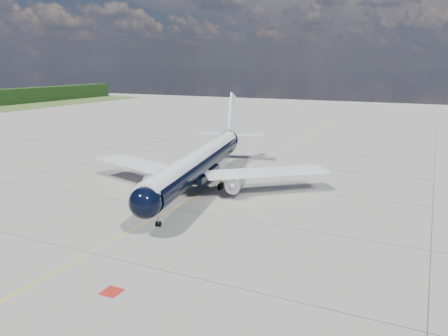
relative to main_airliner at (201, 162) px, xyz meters
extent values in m
plane|color=gray|center=(1.28, 9.99, -4.04)|extent=(320.00, 320.00, 0.00)
cube|color=yellow|center=(1.28, 4.99, -4.04)|extent=(0.16, 160.00, 0.01)
cube|color=maroon|center=(8.08, -30.01, -4.04)|extent=(1.60, 1.60, 0.01)
cylinder|color=black|center=(0.25, -1.23, -0.18)|extent=(10.33, 34.97, 3.50)
sphere|color=black|center=(3.88, -19.27, -0.18)|extent=(4.12, 4.12, 3.50)
cone|color=black|center=(-4.02, 19.97, 0.37)|extent=(4.70, 7.00, 3.50)
cylinder|color=white|center=(0.25, -1.23, 0.69)|extent=(9.94, 36.62, 2.73)
cube|color=black|center=(3.92, -19.45, 0.33)|extent=(2.38, 1.52, 0.51)
cube|color=white|center=(-9.50, -1.78, -1.01)|extent=(18.24, 9.46, 0.29)
cube|color=white|center=(9.45, 2.03, -1.01)|extent=(16.57, 14.76, 0.29)
cube|color=black|center=(0.25, -1.23, -1.47)|extent=(5.60, 9.78, 0.92)
cylinder|color=#B4B4BB|center=(-5.25, -4.21, -2.07)|extent=(2.86, 4.56, 2.06)
cylinder|color=#B4B4BB|center=(6.47, -1.85, -2.07)|extent=(2.86, 4.56, 2.06)
sphere|color=gray|center=(-4.87, -6.11, -2.07)|extent=(1.19, 1.19, 1.01)
sphere|color=gray|center=(6.85, -3.75, -2.07)|extent=(1.19, 1.19, 1.01)
cube|color=white|center=(-5.29, -4.03, -1.38)|extent=(0.78, 2.93, 1.01)
cube|color=white|center=(6.44, -1.67, -1.38)|extent=(0.78, 2.93, 1.01)
cube|color=white|center=(-3.93, 19.52, 5.06)|extent=(1.44, 5.78, 7.84)
cube|color=white|center=(-4.02, 19.97, 1.11)|extent=(12.31, 5.25, 0.20)
cylinder|color=gray|center=(3.24, -16.11, -2.89)|extent=(0.20, 0.20, 1.93)
cylinder|color=black|center=(3.06, -16.15, -3.72)|extent=(0.29, 0.66, 0.64)
cylinder|color=black|center=(3.42, -16.08, -3.72)|extent=(0.29, 0.66, 0.64)
cylinder|color=gray|center=(-2.91, -0.46, -2.80)|extent=(0.28, 0.28, 1.75)
cylinder|color=gray|center=(2.86, 0.70, -2.80)|extent=(0.28, 0.28, 1.75)
cylinder|color=black|center=(-2.81, -0.95, -3.54)|extent=(0.61, 1.07, 1.01)
cylinder|color=black|center=(-3.01, 0.04, -3.54)|extent=(0.61, 1.07, 1.01)
cylinder|color=black|center=(2.96, 0.21, -3.54)|extent=(0.61, 1.07, 1.01)
cylinder|color=black|center=(2.76, 1.20, -3.54)|extent=(0.61, 1.07, 1.01)
camera|label=1|loc=(30.17, -54.96, 13.88)|focal=35.00mm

